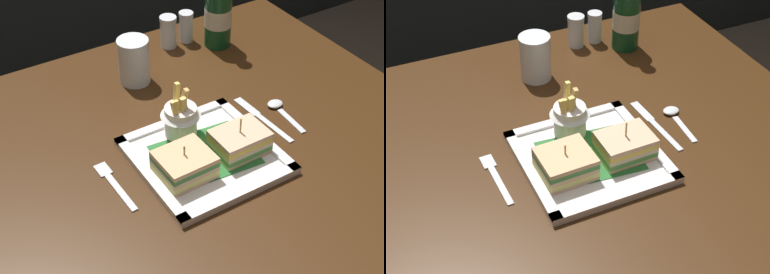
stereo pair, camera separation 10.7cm
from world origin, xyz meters
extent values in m
cube|color=#3B220E|center=(0.00, 0.00, 0.76)|extent=(1.07, 0.87, 0.04)
cylinder|color=#361F13|center=(0.45, 0.35, 0.37)|extent=(0.09, 0.09, 0.74)
cube|color=white|center=(0.02, -0.05, 0.78)|extent=(0.26, 0.26, 0.01)
cube|color=#276C2E|center=(0.02, -0.05, 0.79)|extent=(0.19, 0.16, 0.00)
cube|color=white|center=(0.02, -0.17, 0.79)|extent=(0.26, 0.02, 0.01)
cube|color=white|center=(0.02, 0.06, 0.79)|extent=(0.26, 0.02, 0.01)
cube|color=white|center=(-0.09, -0.05, 0.79)|extent=(0.02, 0.26, 0.01)
cube|color=white|center=(0.14, -0.05, 0.79)|extent=(0.02, 0.26, 0.01)
cube|color=#DEB88A|center=(-0.04, -0.08, 0.79)|extent=(0.10, 0.09, 0.01)
cube|color=#E4D872|center=(-0.04, -0.08, 0.80)|extent=(0.10, 0.09, 0.01)
cube|color=#D6B17E|center=(-0.04, -0.08, 0.81)|extent=(0.10, 0.09, 0.01)
cube|color=#43853E|center=(-0.04, -0.08, 0.82)|extent=(0.10, 0.09, 0.01)
cube|color=#E3B07D|center=(-0.04, -0.08, 0.83)|extent=(0.10, 0.09, 0.01)
cylinder|color=tan|center=(-0.04, -0.08, 0.82)|extent=(0.00, 0.00, 0.07)
cube|color=#DDB988|center=(0.09, -0.08, 0.79)|extent=(0.10, 0.08, 0.01)
cube|color=#4E8B3C|center=(0.09, -0.08, 0.80)|extent=(0.10, 0.08, 0.01)
cube|color=#D3B78E|center=(0.09, -0.08, 0.81)|extent=(0.10, 0.08, 0.01)
cube|color=#E9C348|center=(0.09, -0.08, 0.82)|extent=(0.10, 0.08, 0.01)
cube|color=#E1B38C|center=(0.09, -0.08, 0.83)|extent=(0.10, 0.08, 0.01)
cylinder|color=tan|center=(0.09, -0.08, 0.82)|extent=(0.00, 0.00, 0.08)
cylinder|color=silver|center=(0.02, 0.02, 0.82)|extent=(0.06, 0.06, 0.07)
cone|color=white|center=(0.02, 0.02, 0.85)|extent=(0.08, 0.08, 0.03)
cube|color=#E3C15E|center=(0.01, 0.02, 0.85)|extent=(0.02, 0.02, 0.05)
cube|color=#F1D465|center=(0.02, 0.04, 0.86)|extent=(0.01, 0.01, 0.07)
cube|color=#DDBB60|center=(0.02, 0.02, 0.85)|extent=(0.02, 0.02, 0.06)
cube|color=#F2CE65|center=(0.02, 0.03, 0.84)|extent=(0.01, 0.01, 0.05)
cube|color=#D9BE65|center=(0.01, 0.01, 0.85)|extent=(0.01, 0.01, 0.06)
cube|color=#E6BB5D|center=(0.00, 0.01, 0.85)|extent=(0.02, 0.02, 0.06)
cube|color=#E6B964|center=(0.02, 0.03, 0.86)|extent=(0.02, 0.03, 0.07)
cylinder|color=#114221|center=(0.28, 0.29, 0.85)|extent=(0.07, 0.07, 0.15)
cylinder|color=beige|center=(0.28, 0.29, 0.85)|extent=(0.07, 0.07, 0.05)
cylinder|color=silver|center=(0.03, 0.25, 0.83)|extent=(0.07, 0.07, 0.10)
cylinder|color=silver|center=(0.03, 0.25, 0.81)|extent=(0.06, 0.06, 0.07)
cube|color=silver|center=(-0.15, -0.05, 0.78)|extent=(0.01, 0.11, 0.00)
cube|color=silver|center=(-0.15, 0.02, 0.78)|extent=(0.02, 0.04, 0.00)
cube|color=silver|center=(0.19, -0.05, 0.78)|extent=(0.02, 0.11, 0.00)
cube|color=silver|center=(0.19, 0.04, 0.78)|extent=(0.02, 0.07, 0.00)
cube|color=silver|center=(0.24, -0.05, 0.78)|extent=(0.02, 0.09, 0.00)
ellipsoid|color=silver|center=(0.24, 0.01, 0.78)|extent=(0.03, 0.03, 0.01)
cylinder|color=silver|center=(0.18, 0.34, 0.81)|extent=(0.04, 0.04, 0.07)
cylinder|color=white|center=(0.18, 0.34, 0.80)|extent=(0.03, 0.03, 0.04)
cylinder|color=silver|center=(0.18, 0.34, 0.85)|extent=(0.04, 0.04, 0.01)
cylinder|color=silver|center=(0.23, 0.34, 0.81)|extent=(0.03, 0.03, 0.07)
cylinder|color=#352F1F|center=(0.23, 0.34, 0.79)|extent=(0.03, 0.03, 0.04)
cylinder|color=silver|center=(0.23, 0.34, 0.85)|extent=(0.04, 0.04, 0.01)
camera|label=1|loc=(-0.42, -0.73, 1.50)|focal=53.02mm
camera|label=2|loc=(-0.33, -0.78, 1.50)|focal=53.02mm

